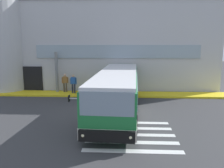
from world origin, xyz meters
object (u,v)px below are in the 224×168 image
passenger_near_column (65,82)px  safety_bollard_yellow (85,93)px  bus_main_foreground (118,92)px  entry_support_column (57,72)px  passenger_by_doorway (73,83)px

passenger_near_column → safety_bollard_yellow: bearing=-37.1°
bus_main_foreground → safety_bollard_yellow: (-2.82, 3.65, -0.89)m
bus_main_foreground → safety_bollard_yellow: 4.69m
entry_support_column → safety_bollard_yellow: (2.92, -1.80, -1.52)m
passenger_by_doorway → safety_bollard_yellow: size_ratio=1.86×
bus_main_foreground → safety_bollard_yellow: bearing=127.7°
safety_bollard_yellow → entry_support_column: bearing=148.3°
bus_main_foreground → passenger_near_column: 7.21m
passenger_near_column → passenger_by_doorway: bearing=-27.4°
passenger_by_doorway → entry_support_column: bearing=158.7°
bus_main_foreground → entry_support_column: bearing=136.5°
passenger_near_column → passenger_by_doorway: 0.98m
passenger_near_column → safety_bollard_yellow: size_ratio=1.86×
passenger_by_doorway → passenger_near_column: bearing=152.6°
entry_support_column → passenger_by_doorway: bearing=-21.3°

